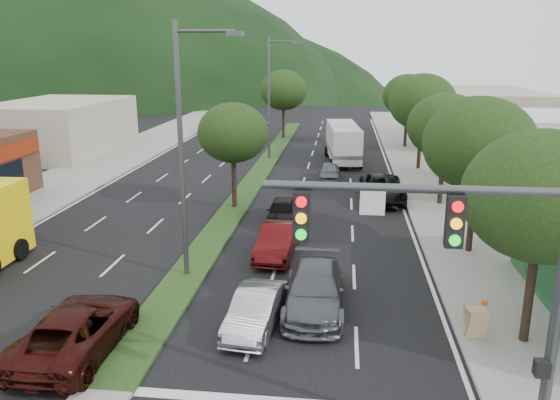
# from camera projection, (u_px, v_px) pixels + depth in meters

# --- Properties ---
(ground) EXTENTS (160.00, 160.00, 0.00)m
(ground) POSITION_uv_depth(u_px,v_px,m) (104.00, 394.00, 14.66)
(ground) COLOR black
(ground) RESTS_ON ground
(sidewalk_right) EXTENTS (5.00, 90.00, 0.15)m
(sidewalk_right) POSITION_uv_depth(u_px,v_px,m) (435.00, 185.00, 37.19)
(sidewalk_right) COLOR gray
(sidewalk_right) RESTS_ON ground
(sidewalk_left) EXTENTS (6.00, 90.00, 0.15)m
(sidewalk_left) POSITION_uv_depth(u_px,v_px,m) (79.00, 175.00, 40.04)
(sidewalk_left) COLOR gray
(sidewalk_left) RESTS_ON ground
(median) EXTENTS (1.60, 56.00, 0.12)m
(median) POSITION_uv_depth(u_px,v_px,m) (260.00, 171.00, 41.47)
(median) COLOR #1A3212
(median) RESTS_ON ground
(traffic_signal) EXTENTS (6.12, 0.40, 7.00)m
(traffic_signal) POSITION_uv_depth(u_px,v_px,m) (482.00, 271.00, 10.95)
(traffic_signal) COLOR #47494C
(traffic_signal) RESTS_ON ground
(gas_canopy) EXTENTS (12.20, 8.20, 5.25)m
(gas_canopy) POSITION_uv_depth(u_px,v_px,m) (560.00, 125.00, 32.38)
(gas_canopy) COLOR silver
(gas_canopy) RESTS_ON ground
(bldg_left_far) EXTENTS (9.00, 14.00, 4.60)m
(bldg_left_far) POSITION_uv_depth(u_px,v_px,m) (60.00, 127.00, 48.74)
(bldg_left_far) COLOR #BBB595
(bldg_left_far) RESTS_ON ground
(bldg_right_far) EXTENTS (10.00, 16.00, 5.20)m
(bldg_right_far) POSITION_uv_depth(u_px,v_px,m) (479.00, 116.00, 53.94)
(bldg_right_far) COLOR #BBB595
(bldg_right_far) RESTS_ON ground
(tree_r_a) EXTENTS (4.60, 4.60, 6.63)m
(tree_r_a) POSITION_uv_depth(u_px,v_px,m) (542.00, 196.00, 15.88)
(tree_r_a) COLOR black
(tree_r_a) RESTS_ON sidewalk_right
(tree_r_b) EXTENTS (4.80, 4.80, 6.94)m
(tree_r_b) POSITION_uv_depth(u_px,v_px,m) (479.00, 144.00, 23.48)
(tree_r_b) COLOR black
(tree_r_b) RESTS_ON sidewalk_right
(tree_r_c) EXTENTS (4.40, 4.40, 6.48)m
(tree_r_c) POSITION_uv_depth(u_px,v_px,m) (446.00, 126.00, 31.22)
(tree_r_c) COLOR black
(tree_r_c) RESTS_ON sidewalk_right
(tree_r_d) EXTENTS (5.00, 5.00, 7.17)m
(tree_r_d) POSITION_uv_depth(u_px,v_px,m) (423.00, 102.00, 40.69)
(tree_r_d) COLOR black
(tree_r_d) RESTS_ON sidewalk_right
(tree_r_e) EXTENTS (4.60, 4.60, 6.71)m
(tree_r_e) POSITION_uv_depth(u_px,v_px,m) (408.00, 96.00, 50.34)
(tree_r_e) COLOR black
(tree_r_e) RESTS_ON sidewalk_right
(tree_med_near) EXTENTS (4.00, 4.00, 6.02)m
(tree_med_near) POSITION_uv_depth(u_px,v_px,m) (233.00, 133.00, 30.73)
(tree_med_near) COLOR black
(tree_med_near) RESTS_ON median
(tree_med_far) EXTENTS (4.80, 4.80, 6.94)m
(tree_med_far) POSITION_uv_depth(u_px,v_px,m) (283.00, 90.00, 55.48)
(tree_med_far) COLOR black
(tree_med_far) RESTS_ON median
(streetlight_near) EXTENTS (2.60, 0.25, 10.00)m
(streetlight_near) POSITION_uv_depth(u_px,v_px,m) (186.00, 141.00, 20.82)
(streetlight_near) COLOR #47494C
(streetlight_near) RESTS_ON ground
(streetlight_mid) EXTENTS (2.60, 0.25, 10.00)m
(streetlight_mid) POSITION_uv_depth(u_px,v_px,m) (271.00, 92.00, 44.77)
(streetlight_mid) COLOR #47494C
(streetlight_mid) RESTS_ON ground
(sedan_silver) EXTENTS (1.75, 4.04, 1.29)m
(sedan_silver) POSITION_uv_depth(u_px,v_px,m) (256.00, 310.00, 17.99)
(sedan_silver) COLOR #A2A5AA
(sedan_silver) RESTS_ON ground
(suv_maroon) EXTENTS (2.47, 5.35, 1.49)m
(suv_maroon) POSITION_uv_depth(u_px,v_px,m) (77.00, 329.00, 16.57)
(suv_maroon) COLOR black
(suv_maroon) RESTS_ON ground
(car_queue_a) EXTENTS (1.60, 3.76, 1.27)m
(car_queue_a) POSITION_uv_depth(u_px,v_px,m) (282.00, 211.00, 29.16)
(car_queue_a) COLOR black
(car_queue_a) RESTS_ON ground
(car_queue_b) EXTENTS (2.14, 5.15, 1.49)m
(car_queue_b) POSITION_uv_depth(u_px,v_px,m) (315.00, 290.00, 19.30)
(car_queue_b) COLOR #515156
(car_queue_b) RESTS_ON ground
(car_queue_c) EXTENTS (1.77, 4.42, 1.43)m
(car_queue_c) POSITION_uv_depth(u_px,v_px,m) (278.00, 241.00, 24.31)
(car_queue_c) COLOR #440B0B
(car_queue_c) RESTS_ON ground
(car_queue_d) EXTENTS (2.69, 5.59, 1.53)m
(car_queue_d) POSITION_uv_depth(u_px,v_px,m) (382.00, 189.00, 33.29)
(car_queue_d) COLOR black
(car_queue_d) RESTS_ON ground
(car_queue_e) EXTENTS (1.49, 3.66, 1.24)m
(car_queue_e) POSITION_uv_depth(u_px,v_px,m) (329.00, 172.00, 38.49)
(car_queue_e) COLOR #57585C
(car_queue_e) RESTS_ON ground
(car_queue_f) EXTENTS (2.55, 5.37, 1.51)m
(car_queue_f) POSITION_uv_depth(u_px,v_px,m) (347.00, 143.00, 49.65)
(car_queue_f) COLOR black
(car_queue_f) RESTS_ON ground
(motorhome) EXTENTS (3.23, 8.16, 3.05)m
(motorhome) POSITION_uv_depth(u_px,v_px,m) (343.00, 142.00, 44.86)
(motorhome) COLOR beige
(motorhome) RESTS_ON ground
(a_frame_sign) EXTENTS (0.72, 0.79, 1.34)m
(a_frame_sign) POSITION_uv_depth(u_px,v_px,m) (476.00, 320.00, 17.15)
(a_frame_sign) COLOR tan
(a_frame_sign) RESTS_ON sidewalk_right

